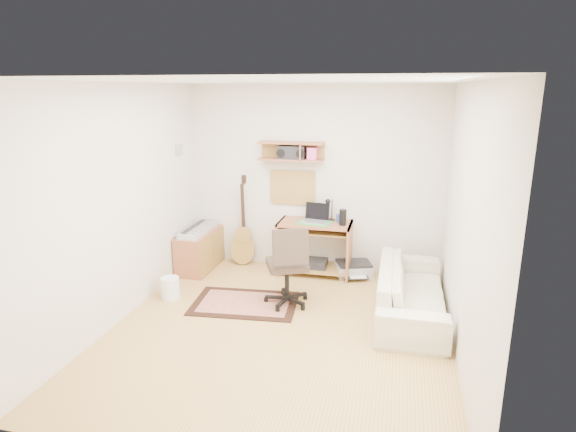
% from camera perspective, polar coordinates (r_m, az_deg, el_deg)
% --- Properties ---
extents(floor, '(3.60, 4.00, 0.01)m').
position_cam_1_polar(floor, '(5.32, -1.03, -13.50)').
color(floor, tan).
rests_on(floor, ground).
extents(ceiling, '(3.60, 4.00, 0.01)m').
position_cam_1_polar(ceiling, '(4.68, -1.18, 15.86)').
color(ceiling, white).
rests_on(ceiling, ground).
extents(back_wall, '(3.60, 0.01, 2.60)m').
position_cam_1_polar(back_wall, '(6.76, 3.09, 4.41)').
color(back_wall, beige).
rests_on(back_wall, ground).
extents(left_wall, '(0.01, 4.00, 2.60)m').
position_cam_1_polar(left_wall, '(5.56, -19.46, 1.28)').
color(left_wall, beige).
rests_on(left_wall, ground).
extents(right_wall, '(0.01, 4.00, 2.60)m').
position_cam_1_polar(right_wall, '(4.74, 20.54, -1.05)').
color(right_wall, beige).
rests_on(right_wall, ground).
extents(wall_shelf, '(0.90, 0.25, 0.26)m').
position_cam_1_polar(wall_shelf, '(6.63, 0.37, 7.73)').
color(wall_shelf, '#9E5B37').
rests_on(wall_shelf, back_wall).
extents(cork_board, '(0.64, 0.03, 0.49)m').
position_cam_1_polar(cork_board, '(6.82, 0.55, 3.41)').
color(cork_board, '#AC8056').
rests_on(cork_board, back_wall).
extents(wall_photo, '(0.02, 0.20, 0.15)m').
position_cam_1_polar(wall_photo, '(6.77, -12.86, 7.68)').
color(wall_photo, '#4C8CBF').
rests_on(wall_photo, left_wall).
extents(desk, '(1.00, 0.55, 0.75)m').
position_cam_1_polar(desk, '(6.71, 3.19, -3.83)').
color(desk, '#9E5B37').
rests_on(desk, floor).
extents(laptop, '(0.38, 0.38, 0.26)m').
position_cam_1_polar(laptop, '(6.55, 3.20, 0.30)').
color(laptop, silver).
rests_on(laptop, desk).
extents(speaker, '(0.10, 0.10, 0.22)m').
position_cam_1_polar(speaker, '(6.47, 6.55, -0.15)').
color(speaker, black).
rests_on(speaker, desk).
extents(desk_lamp, '(0.11, 0.11, 0.32)m').
position_cam_1_polar(desk_lamp, '(6.66, 5.26, 0.77)').
color(desk_lamp, black).
rests_on(desk_lamp, desk).
extents(pencil_cup, '(0.08, 0.08, 0.11)m').
position_cam_1_polar(pencil_cup, '(6.64, 6.07, -0.23)').
color(pencil_cup, '#2E3C8C').
rests_on(pencil_cup, desk).
extents(boombox, '(0.37, 0.17, 0.19)m').
position_cam_1_polar(boombox, '(6.62, 0.44, 7.55)').
color(boombox, black).
rests_on(boombox, wall_shelf).
extents(rug, '(1.32, 0.94, 0.02)m').
position_cam_1_polar(rug, '(5.93, -5.15, -10.30)').
color(rug, tan).
rests_on(rug, floor).
extents(task_chair, '(0.68, 0.68, 1.01)m').
position_cam_1_polar(task_chair, '(5.72, -0.13, -5.80)').
color(task_chair, '#32261D').
rests_on(task_chair, floor).
extents(cabinet, '(0.40, 0.90, 0.55)m').
position_cam_1_polar(cabinet, '(7.04, -10.48, -4.01)').
color(cabinet, '#9E5B37').
rests_on(cabinet, floor).
extents(music_keyboard, '(0.27, 0.85, 0.07)m').
position_cam_1_polar(music_keyboard, '(6.95, -10.60, -1.57)').
color(music_keyboard, '#B2B5BA').
rests_on(music_keyboard, cabinet).
extents(guitar, '(0.40, 0.30, 1.33)m').
position_cam_1_polar(guitar, '(7.01, -5.51, -0.57)').
color(guitar, olive).
rests_on(guitar, floor).
extents(waste_basket, '(0.28, 0.28, 0.27)m').
position_cam_1_polar(waste_basket, '(6.18, -13.83, -8.32)').
color(waste_basket, white).
rests_on(waste_basket, floor).
extents(printer, '(0.57, 0.51, 0.18)m').
position_cam_1_polar(printer, '(6.80, 7.81, -6.30)').
color(printer, '#A5A8AA').
rests_on(printer, floor).
extents(sofa, '(0.56, 1.91, 0.75)m').
position_cam_1_polar(sofa, '(5.72, 14.54, -7.73)').
color(sofa, beige).
rests_on(sofa, floor).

